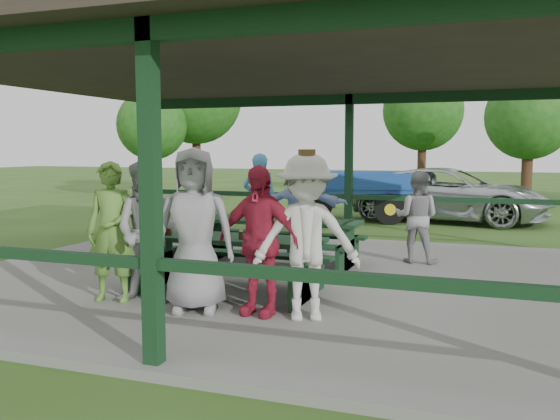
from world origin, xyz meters
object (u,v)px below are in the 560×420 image
at_px(pickup_truck, 450,195).
at_px(contestant_green, 112,232).
at_px(picnic_table_near, 229,257).
at_px(contestant_white_fedora, 306,237).
at_px(contestant_grey_left, 148,232).
at_px(picnic_table_far, 278,236).
at_px(spectator_grey, 417,217).
at_px(contestant_grey_mid, 194,230).
at_px(spectator_lblue, 301,206).
at_px(farm_trailer, 353,195).
at_px(spectator_blue, 260,200).
at_px(contestant_red, 259,240).

bearing_deg(pickup_truck, contestant_green, 171.13).
bearing_deg(picnic_table_near, contestant_white_fedora, -32.20).
xyz_separation_m(picnic_table_near, contestant_grey_left, (-0.72, -0.80, 0.41)).
relative_size(picnic_table_far, spectator_grey, 1.76).
xyz_separation_m(contestant_green, contestant_white_fedora, (2.51, 0.05, 0.05)).
relative_size(contestant_grey_mid, spectator_grey, 1.25).
relative_size(contestant_grey_left, spectator_grey, 1.15).
height_order(contestant_green, spectator_lblue, spectator_lblue).
bearing_deg(spectator_grey, farm_trailer, -63.84).
relative_size(picnic_table_far, spectator_blue, 1.48).
relative_size(contestant_red, spectator_grey, 1.12).
bearing_deg(contestant_grey_mid, contestant_green, 158.13).
relative_size(contestant_green, spectator_blue, 0.97).
bearing_deg(contestant_green, contestant_grey_left, -3.26).
xyz_separation_m(picnic_table_near, contestant_green, (-1.19, -0.89, 0.40)).
bearing_deg(contestant_grey_left, spectator_grey, 40.80).
bearing_deg(picnic_table_far, contestant_green, -112.02).
distance_m(picnic_table_far, contestant_white_fedora, 3.17).
bearing_deg(spectator_lblue, contestant_white_fedora, 102.47).
relative_size(picnic_table_far, contestant_grey_mid, 1.40).
bearing_deg(pickup_truck, picnic_table_far, 172.82).
relative_size(contestant_red, spectator_lblue, 0.98).
bearing_deg(contestant_grey_left, contestant_red, -13.59).
xyz_separation_m(contestant_red, spectator_grey, (1.34, 3.79, -0.09)).
bearing_deg(contestant_green, spectator_lblue, 58.13).
distance_m(contestant_grey_mid, pickup_truck, 10.96).
height_order(contestant_red, farm_trailer, contestant_red).
xyz_separation_m(contestant_red, farm_trailer, (-1.10, 9.88, -0.24)).
bearing_deg(picnic_table_far, contestant_red, -74.70).
xyz_separation_m(contestant_grey_mid, spectator_grey, (2.09, 3.91, -0.19)).
bearing_deg(picnic_table_far, picnic_table_near, -89.23).
xyz_separation_m(picnic_table_far, contestant_white_fedora, (1.35, -2.83, 0.45)).
relative_size(spectator_grey, farm_trailer, 0.37).
relative_size(picnic_table_near, spectator_grey, 1.65).
relative_size(picnic_table_near, spectator_lblue, 1.44).
height_order(picnic_table_near, farm_trailer, farm_trailer).
height_order(contestant_grey_left, contestant_grey_mid, contestant_grey_mid).
bearing_deg(spectator_grey, contestant_grey_mid, 66.24).
distance_m(picnic_table_near, spectator_grey, 3.63).
height_order(contestant_grey_left, farm_trailer, contestant_grey_left).
relative_size(picnic_table_near, contestant_green, 1.44).
relative_size(spectator_blue, farm_trailer, 0.43).
bearing_deg(contestant_green, farm_trailer, 71.84).
distance_m(picnic_table_far, spectator_lblue, 0.99).
distance_m(contestant_white_fedora, spectator_grey, 3.87).
bearing_deg(spectator_blue, contestant_white_fedora, 111.82).
relative_size(contestant_grey_mid, farm_trailer, 0.46).
distance_m(contestant_grey_left, spectator_blue, 4.30).
distance_m(picnic_table_near, spectator_lblue, 2.93).
bearing_deg(spectator_grey, contestant_white_fedora, 83.01).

